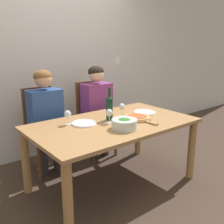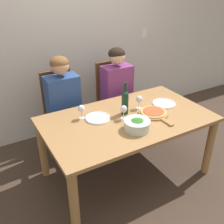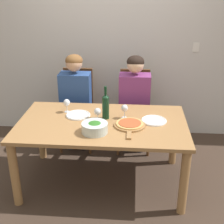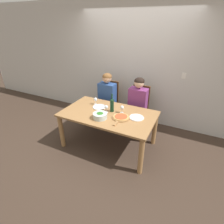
{
  "view_description": "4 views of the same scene",
  "coord_description": "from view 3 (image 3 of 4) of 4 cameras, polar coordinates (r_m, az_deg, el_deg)",
  "views": [
    {
      "loc": [
        -1.64,
        -2.06,
        1.55
      ],
      "look_at": [
        -0.03,
        -0.03,
        0.85
      ],
      "focal_mm": 42.0,
      "sensor_mm": 36.0,
      "label": 1
    },
    {
      "loc": [
        -1.31,
        -1.95,
        2.05
      ],
      "look_at": [
        -0.15,
        0.06,
        0.81
      ],
      "focal_mm": 42.0,
      "sensor_mm": 36.0,
      "label": 2
    },
    {
      "loc": [
        0.33,
        -2.87,
        2.09
      ],
      "look_at": [
        0.1,
        0.07,
        0.81
      ],
      "focal_mm": 50.0,
      "sensor_mm": 36.0,
      "label": 3
    },
    {
      "loc": [
        1.32,
        -2.54,
        2.26
      ],
      "look_at": [
        0.08,
        -0.0,
        0.77
      ],
      "focal_mm": 28.0,
      "sensor_mm": 36.0,
      "label": 4
    }
  ],
  "objects": [
    {
      "name": "ground_plane",
      "position": [
        3.56,
        -1.66,
        -12.46
      ],
      "size": [
        40.0,
        40.0,
        0.0
      ],
      "primitive_type": "plane",
      "color": "#3D2D23"
    },
    {
      "name": "back_wall",
      "position": [
        4.23,
        0.01,
        13.4
      ],
      "size": [
        10.0,
        0.06,
        2.7
      ],
      "color": "silver",
      "rests_on": "ground"
    },
    {
      "name": "dining_table",
      "position": [
        3.24,
        -1.79,
        -3.52
      ],
      "size": [
        1.73,
        1.0,
        0.73
      ],
      "color": "#9E7042",
      "rests_on": "ground"
    },
    {
      "name": "chair_left",
      "position": [
        4.1,
        -6.3,
        1.1
      ],
      "size": [
        0.42,
        0.42,
        1.02
      ],
      "color": "brown",
      "rests_on": "ground"
    },
    {
      "name": "chair_right",
      "position": [
        4.03,
        4.07,
        0.79
      ],
      "size": [
        0.42,
        0.42,
        1.02
      ],
      "color": "brown",
      "rests_on": "ground"
    },
    {
      "name": "person_woman",
      "position": [
        3.91,
        -6.75,
        3.32
      ],
      "size": [
        0.47,
        0.51,
        1.24
      ],
      "color": "#28282D",
      "rests_on": "ground"
    },
    {
      "name": "person_man",
      "position": [
        3.84,
        4.13,
        3.04
      ],
      "size": [
        0.47,
        0.51,
        1.24
      ],
      "color": "#28282D",
      "rests_on": "ground"
    },
    {
      "name": "wine_bottle",
      "position": [
        3.22,
        -1.18,
        1.14
      ],
      "size": [
        0.07,
        0.07,
        0.35
      ],
      "color": "black",
      "rests_on": "dining_table"
    },
    {
      "name": "broccoli_bowl",
      "position": [
        2.97,
        -3.18,
        -2.85
      ],
      "size": [
        0.25,
        0.25,
        0.11
      ],
      "color": "silver",
      "rests_on": "dining_table"
    },
    {
      "name": "dinner_plate_left",
      "position": [
        3.35,
        -6.2,
        -0.54
      ],
      "size": [
        0.26,
        0.26,
        0.02
      ],
      "color": "white",
      "rests_on": "dining_table"
    },
    {
      "name": "dinner_plate_right",
      "position": [
        3.23,
        7.67,
        -1.54
      ],
      "size": [
        0.26,
        0.26,
        0.02
      ],
      "color": "white",
      "rests_on": "dining_table"
    },
    {
      "name": "pizza_on_board",
      "position": [
        3.1,
        3.26,
        -2.33
      ],
      "size": [
        0.31,
        0.45,
        0.04
      ],
      "color": "#9E7042",
      "rests_on": "dining_table"
    },
    {
      "name": "wine_glass_left",
      "position": [
        3.42,
        -8.28,
        1.6
      ],
      "size": [
        0.07,
        0.07,
        0.15
      ],
      "color": "silver",
      "rests_on": "dining_table"
    },
    {
      "name": "wine_glass_right",
      "position": [
        3.24,
        2.32,
        0.58
      ],
      "size": [
        0.07,
        0.07,
        0.15
      ],
      "color": "silver",
      "rests_on": "dining_table"
    },
    {
      "name": "wine_glass_centre",
      "position": [
        3.16,
        -2.66,
        -0.06
      ],
      "size": [
        0.07,
        0.07,
        0.15
      ],
      "color": "silver",
      "rests_on": "dining_table"
    }
  ]
}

